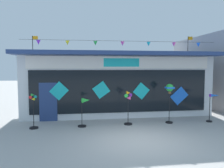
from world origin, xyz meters
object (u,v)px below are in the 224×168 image
object	(u,v)px
wind_spinner_far_left	(33,111)
wind_spinner_center_left	(128,104)
wind_spinner_left	(85,108)
wind_spinner_right	(213,102)
kite_shop_building	(114,82)
wind_spinner_center_right	(170,92)

from	to	relation	value
wind_spinner_far_left	wind_spinner_center_left	size ratio (longest dim) A/B	0.98
wind_spinner_left	wind_spinner_center_left	bearing A→B (deg)	1.58
wind_spinner_center_left	wind_spinner_right	world-z (taller)	wind_spinner_center_left
kite_shop_building	wind_spinner_center_right	bearing A→B (deg)	-59.94
kite_shop_building	wind_spinner_center_left	xyz separation A→B (m)	(0.11, -3.87, -0.79)
wind_spinner_center_left	kite_shop_building	bearing A→B (deg)	91.58
wind_spinner_center_left	wind_spinner_right	xyz separation A→B (m)	(4.40, -0.02, -0.04)
kite_shop_building	wind_spinner_right	size ratio (longest dim) A/B	7.66
wind_spinner_right	wind_spinner_center_right	bearing A→B (deg)	178.19
wind_spinner_center_left	wind_spinner_far_left	bearing A→B (deg)	-179.19
wind_spinner_center_left	wind_spinner_center_right	world-z (taller)	wind_spinner_center_right
wind_spinner_left	wind_spinner_center_left	world-z (taller)	wind_spinner_center_left
wind_spinner_center_left	wind_spinner_center_right	bearing A→B (deg)	1.35
wind_spinner_far_left	wind_spinner_left	bearing A→B (deg)	0.10
wind_spinner_right	wind_spinner_far_left	bearing A→B (deg)	-179.74
kite_shop_building	wind_spinner_right	xyz separation A→B (m)	(4.50, -3.89, -0.83)
kite_shop_building	wind_spinner_far_left	world-z (taller)	kite_shop_building
kite_shop_building	wind_spinner_left	xyz separation A→B (m)	(-2.00, -3.93, -0.95)
kite_shop_building	wind_spinner_right	world-z (taller)	kite_shop_building
wind_spinner_left	wind_spinner_far_left	bearing A→B (deg)	-179.90
wind_spinner_center_left	wind_spinner_right	distance (m)	4.40
wind_spinner_far_left	wind_spinner_center_left	xyz separation A→B (m)	(4.41, 0.06, 0.24)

